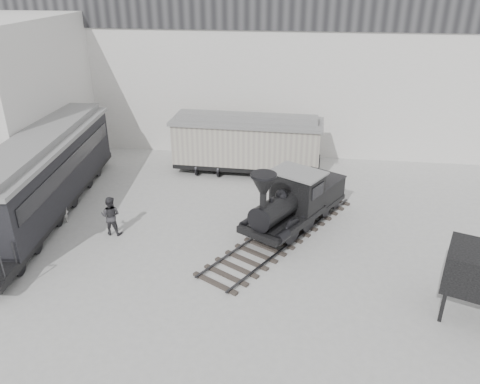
# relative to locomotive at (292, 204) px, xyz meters

# --- Properties ---
(ground) EXTENTS (90.00, 90.00, 0.00)m
(ground) POSITION_rel_locomotive_xyz_m (-2.69, -3.97, -1.33)
(ground) COLOR #9E9E9B
(north_wall) EXTENTS (34.00, 2.51, 11.00)m
(north_wall) POSITION_rel_locomotive_xyz_m (-2.69, 11.02, 4.23)
(north_wall) COLOR silver
(north_wall) RESTS_ON ground
(west_pavilion) EXTENTS (7.00, 12.11, 9.00)m
(west_pavilion) POSITION_rel_locomotive_xyz_m (-17.19, 6.00, 3.17)
(west_pavilion) COLOR silver
(west_pavilion) RESTS_ON ground
(locomotive) EXTENTS (7.07, 9.90, 3.60)m
(locomotive) POSITION_rel_locomotive_xyz_m (0.00, 0.00, 0.00)
(locomotive) COLOR #312A25
(locomotive) RESTS_ON ground
(boxcar) EXTENTS (9.03, 3.06, 3.67)m
(boxcar) POSITION_rel_locomotive_xyz_m (-2.97, 6.70, 0.59)
(boxcar) COLOR black
(boxcar) RESTS_ON ground
(passenger_coach) EXTENTS (4.22, 14.25, 3.76)m
(passenger_coach) POSITION_rel_locomotive_xyz_m (-12.45, 0.26, 0.75)
(passenger_coach) COLOR black
(passenger_coach) RESTS_ON ground
(visitor_a) EXTENTS (0.70, 0.59, 1.64)m
(visitor_a) POSITION_rel_locomotive_xyz_m (-11.18, -0.83, -0.51)
(visitor_a) COLOR #AFADA9
(visitor_a) RESTS_ON ground
(visitor_b) EXTENTS (0.93, 0.73, 1.91)m
(visitor_b) POSITION_rel_locomotive_xyz_m (-8.35, -1.54, -0.37)
(visitor_b) COLOR #333236
(visitor_b) RESTS_ON ground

